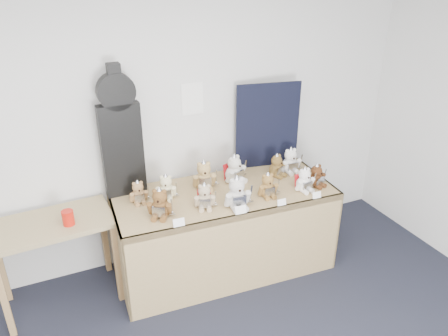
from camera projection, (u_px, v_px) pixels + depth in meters
name	position (u px, v px, depth m)	size (l,w,h in m)	color
room_shell	(192.00, 99.00, 3.99)	(6.00, 6.00, 6.00)	white
display_table	(227.00, 213.00, 3.96)	(2.04, 0.95, 0.83)	#967B4C
side_table	(53.00, 235.00, 3.60)	(1.00, 0.59, 0.81)	#9C8254
guitar_case	(121.00, 134.00, 3.70)	(0.35, 0.11, 1.16)	black
navy_board	(268.00, 126.00, 4.28)	(0.64, 0.02, 0.86)	black
red_cup	(68.00, 218.00, 3.49)	(0.09, 0.09, 0.12)	red
teddy_front_far_left	(160.00, 204.00, 3.54)	(0.23, 0.23, 0.28)	brown
teddy_front_left	(205.00, 197.00, 3.67)	(0.20, 0.19, 0.25)	tan
teddy_front_centre	(237.00, 194.00, 3.67)	(0.26, 0.22, 0.31)	beige
teddy_front_right	(268.00, 186.00, 3.85)	(0.20, 0.17, 0.25)	olive
teddy_front_far_right	(304.00, 180.00, 3.94)	(0.21, 0.17, 0.25)	white
teddy_front_end	(317.00, 176.00, 4.02)	(0.20, 0.18, 0.24)	#4E2E1A
teddy_back_left	(166.00, 188.00, 3.82)	(0.20, 0.19, 0.25)	beige
teddy_back_centre_left	(204.00, 176.00, 3.98)	(0.24, 0.22, 0.30)	tan
teddy_back_centre_right	(235.00, 170.00, 4.09)	(0.25, 0.23, 0.30)	silver
teddy_back_right	(277.00, 166.00, 4.21)	(0.21, 0.19, 0.25)	brown
teddy_back_end	(290.00, 161.00, 4.28)	(0.23, 0.19, 0.28)	white
teddy_back_far_left	(138.00, 193.00, 3.75)	(0.18, 0.15, 0.23)	#9C7449
entry_card_a	(179.00, 223.00, 3.43)	(0.09, 0.00, 0.07)	white
entry_card_b	(241.00, 210.00, 3.60)	(0.10, 0.00, 0.07)	white
entry_card_c	(282.00, 202.00, 3.72)	(0.08, 0.00, 0.06)	white
entry_card_d	(317.00, 195.00, 3.84)	(0.08, 0.00, 0.06)	white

